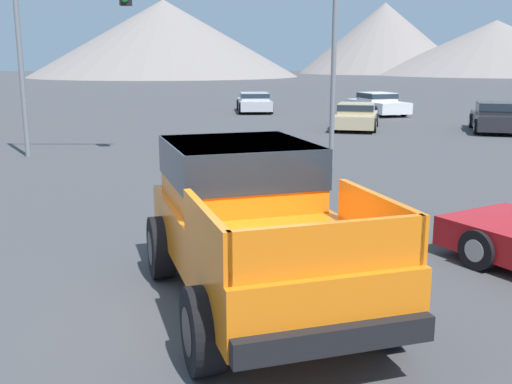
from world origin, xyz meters
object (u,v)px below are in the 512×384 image
Objects in this scene: parked_car_dark at (494,117)px; parked_car_silver at (252,102)px; parked_car_tan at (354,116)px; parked_car_white at (375,103)px; traffic_light_main at (62,25)px; orange_pickup_truck at (249,214)px.

parked_car_silver is (-10.42, 9.92, -0.04)m from parked_car_dark.
parked_car_white is (2.40, 7.27, 0.04)m from parked_car_tan.
parked_car_dark is 8.99m from parked_car_white.
traffic_light_main is (-16.18, -6.79, 3.45)m from parked_car_dark.
parked_car_tan is (-5.85, 1.03, -0.05)m from parked_car_dark.
orange_pickup_truck reaches higher than parked_car_tan.
parked_car_tan is 0.74× the size of traffic_light_main.
orange_pickup_truck is 27.57m from parked_car_white.
orange_pickup_truck is at bearing -94.22° from parked_car_silver.
traffic_light_main reaches higher than parked_car_dark.
parked_car_silver is (-0.04, 28.30, -0.52)m from orange_pickup_truck.
parked_car_silver is at bearing 151.66° from parked_car_dark.
parked_car_silver is at bearing -29.59° from parked_car_white.
parked_car_white is 1.09× the size of parked_car_silver.
orange_pickup_truck is 1.14× the size of parked_car_silver.
parked_car_tan is 0.90× the size of parked_car_white.
parked_car_dark is 1.02× the size of parked_car_tan.
traffic_light_main reaches higher than parked_car_tan.
parked_car_dark is 17.88m from traffic_light_main.
parked_car_tan is at bearing -174.71° from parked_car_dark.
parked_car_white is at bearing 127.85° from parked_car_dark.
parked_car_silver is at bearing -49.66° from parked_car_tan.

